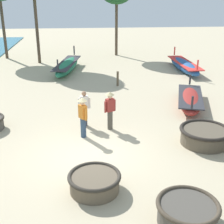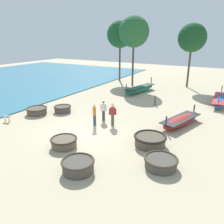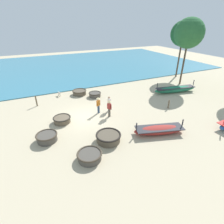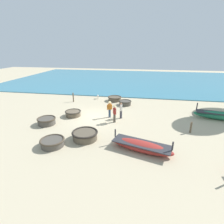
# 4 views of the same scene
# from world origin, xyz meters

# --- Properties ---
(ground_plane) EXTENTS (80.00, 80.00, 0.00)m
(ground_plane) POSITION_xyz_m (0.00, 0.00, 0.00)
(ground_plane) COLOR #BCAD8C
(coracle_center) EXTENTS (1.68, 1.68, 0.53)m
(coracle_center) POSITION_xyz_m (5.75, -1.45, 0.29)
(coracle_center) COLOR #4C473F
(coracle_center) RESTS_ON ground
(coracle_front_right) EXTENTS (1.93, 1.93, 0.64)m
(coracle_front_right) POSITION_xyz_m (4.46, 0.49, 0.35)
(coracle_front_right) COLOR brown
(coracle_front_right) RESTS_ON ground
(coracle_nearest) EXTENTS (1.61, 1.61, 0.60)m
(coracle_nearest) POSITION_xyz_m (2.43, -3.74, 0.32)
(coracle_nearest) COLOR #4C473F
(coracle_nearest) RESTS_ON ground
(coracle_far_left) EXTENTS (1.72, 1.72, 0.56)m
(coracle_far_left) POSITION_xyz_m (-5.73, 1.09, 0.30)
(coracle_far_left) COLOR brown
(coracle_far_left) RESTS_ON ground
(coracle_far_right) EXTENTS (1.57, 1.57, 0.54)m
(coracle_far_right) POSITION_xyz_m (0.15, -2.16, 0.29)
(coracle_far_right) COLOR brown
(coracle_far_right) RESTS_ON ground
(coracle_tilted) EXTENTS (1.47, 1.47, 0.53)m
(coracle_tilted) POSITION_xyz_m (-4.23, 2.58, 0.29)
(coracle_tilted) COLOR #4C473F
(coracle_tilted) RESTS_ON ground
(long_boat_white_hull) EXTENTS (1.24, 5.43, 1.32)m
(long_boat_white_hull) POSITION_xyz_m (7.22, 11.91, 0.38)
(long_boat_white_hull) COLOR #285693
(long_boat_white_hull) RESTS_ON ground
(long_boat_green_hull) EXTENTS (2.29, 4.34, 1.14)m
(long_boat_green_hull) POSITION_xyz_m (5.26, 4.64, 0.33)
(long_boat_green_hull) COLOR maroon
(long_boat_green_hull) RESTS_ON ground
(long_boat_red_hull) EXTENTS (1.98, 5.73, 1.43)m
(long_boat_red_hull) POSITION_xyz_m (-1.28, 12.36, 0.41)
(long_boat_red_hull) COLOR #237551
(long_boat_red_hull) RESTS_ON ground
(fisherman_with_hat) EXTENTS (0.53, 0.25, 1.57)m
(fisherman_with_hat) POSITION_xyz_m (-0.10, 2.60, 0.84)
(fisherman_with_hat) COLOR #383842
(fisherman_with_hat) RESTS_ON ground
(fisherman_standing_right) EXTENTS (0.49, 0.36, 1.67)m
(fisherman_standing_right) POSITION_xyz_m (0.97, 2.14, 0.96)
(fisherman_standing_right) COLOR #4C473D
(fisherman_standing_right) RESTS_ON ground
(fisherman_crouching) EXTENTS (0.36, 0.47, 1.67)m
(fisherman_crouching) POSITION_xyz_m (-0.16, 1.48, 0.96)
(fisherman_crouching) COLOR #2D425B
(fisherman_crouching) RESTS_ON ground
(dog) EXTENTS (0.68, 0.31, 0.55)m
(dog) POSITION_xyz_m (-6.28, -1.25, 0.37)
(dog) COLOR beige
(dog) RESTS_ON ground
(mooring_post_mid_beach) EXTENTS (0.14, 0.14, 0.91)m
(mooring_post_mid_beach) POSITION_xyz_m (1.96, 8.48, 0.46)
(mooring_post_mid_beach) COLOR brown
(mooring_post_mid_beach) RESTS_ON ground
(tree_right_mid) EXTENTS (3.40, 3.40, 7.75)m
(tree_right_mid) POSITION_xyz_m (2.87, 18.15, 6.02)
(tree_right_mid) COLOR #4C3D2D
(tree_right_mid) RESTS_ON ground
(tree_leftmost) EXTENTS (3.64, 3.64, 8.30)m
(tree_leftmost) POSITION_xyz_m (-6.70, 17.63, 6.45)
(tree_leftmost) COLOR #4C3D2D
(tree_leftmost) RESTS_ON ground
(tree_tall_back) EXTENTS (3.79, 3.79, 8.64)m
(tree_tall_back) POSITION_xyz_m (-3.65, 15.53, 6.72)
(tree_tall_back) COLOR #4C3D2D
(tree_tall_back) RESTS_ON ground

